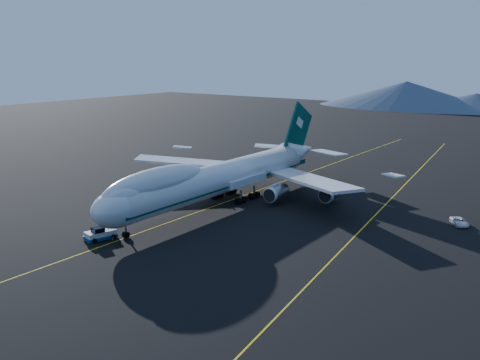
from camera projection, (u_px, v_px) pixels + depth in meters
The scene contains 6 objects.
ground at pixel (220, 204), 113.28m from camera, with size 500.00×500.00×0.00m, color black.
taxiway_line_main at pixel (220, 204), 113.27m from camera, with size 0.25×220.00×0.01m, color yellow.
taxiway_line_side at pixel (373, 217), 104.00m from camera, with size 0.25×200.00×0.01m, color yellow.
boeing_747 at pixel (220, 177), 111.97m from camera, with size 59.62×72.43×19.37m.
pushback_tug at pixel (101, 235), 91.59m from camera, with size 4.02×5.76×2.29m.
service_van at pixel (459, 222), 99.04m from camera, with size 2.25×4.88×1.36m, color white.
Camera 1 is at (67.47, -85.84, 30.88)m, focal length 40.00 mm.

